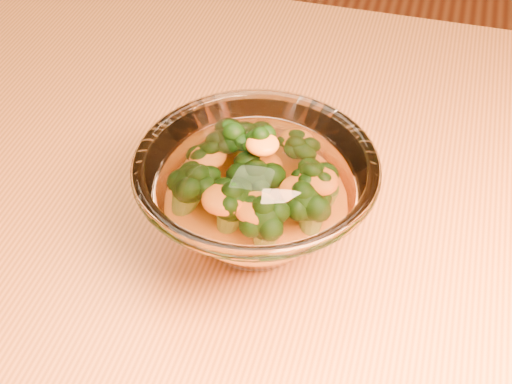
% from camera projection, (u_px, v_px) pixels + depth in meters
% --- Properties ---
extents(table, '(1.20, 0.80, 0.75)m').
position_uv_depth(table, '(308.00, 308.00, 0.69)').
color(table, '#B86A37').
rests_on(table, ground).
extents(glass_bowl, '(0.20, 0.20, 0.09)m').
position_uv_depth(glass_bowl, '(256.00, 196.00, 0.59)').
color(glass_bowl, white).
rests_on(glass_bowl, table).
extents(cheese_sauce, '(0.11, 0.11, 0.03)m').
position_uv_depth(cheese_sauce, '(256.00, 212.00, 0.60)').
color(cheese_sauce, orange).
rests_on(cheese_sauce, glass_bowl).
extents(broccoli_heap, '(0.13, 0.12, 0.07)m').
position_uv_depth(broccoli_heap, '(253.00, 180.00, 0.59)').
color(broccoli_heap, black).
rests_on(broccoli_heap, cheese_sauce).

